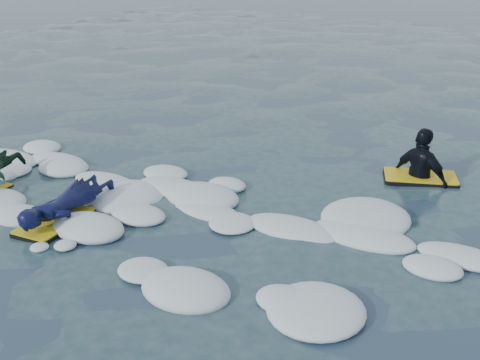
# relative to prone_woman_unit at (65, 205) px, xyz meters

# --- Properties ---
(ground) EXTENTS (120.00, 120.00, 0.00)m
(ground) POSITION_rel_prone_woman_unit_xyz_m (1.14, -0.15, -0.22)
(ground) COLOR #1B3042
(ground) RESTS_ON ground
(foam_band) EXTENTS (12.00, 3.10, 0.30)m
(foam_band) POSITION_rel_prone_woman_unit_xyz_m (1.14, 0.89, -0.22)
(foam_band) COLOR white
(foam_band) RESTS_ON ground
(prone_woman_unit) EXTENTS (0.71, 1.68, 0.43)m
(prone_woman_unit) POSITION_rel_prone_woman_unit_xyz_m (0.00, 0.00, 0.00)
(prone_woman_unit) COLOR black
(prone_woman_unit) RESTS_ON ground
(waiting_rider_unit) EXTENTS (1.29, 0.99, 1.71)m
(waiting_rider_unit) POSITION_rel_prone_woman_unit_xyz_m (3.89, 3.85, -0.21)
(waiting_rider_unit) COLOR black
(waiting_rider_unit) RESTS_ON ground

